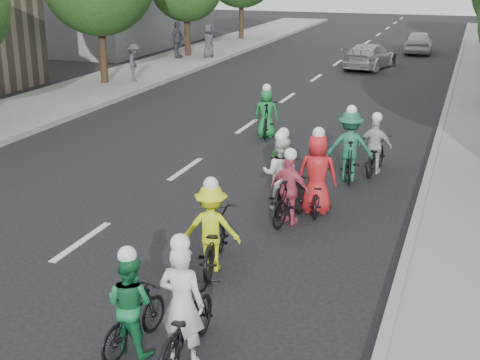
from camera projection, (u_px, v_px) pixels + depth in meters
The scene contains 19 objects.
ground at pixel (82, 242), 12.96m from camera, with size 120.00×120.00×0.00m, color black.
sidewalk_left at pixel (40, 107), 24.41m from camera, with size 4.00×80.00×0.15m, color gray.
curb_left at pixel (86, 111), 23.79m from camera, with size 0.18×80.00×0.18m, color #999993.
curb_right at pixel (438, 139), 20.00m from camera, with size 0.18×80.00×0.18m, color #999993.
cyclist_0 at pixel (185, 319), 9.00m from camera, with size 0.71×1.88×1.87m.
cyclist_1 at pixel (132, 311), 9.21m from camera, with size 0.77×1.54×1.59m.
cyclist_2 at pixel (213, 235), 11.68m from camera, with size 1.11×2.02×1.71m.
cyclist_3 at pixel (290, 195), 13.74m from camera, with size 0.91×1.67×1.62m.
cyclist_4 at pixel (317, 182), 14.32m from camera, with size 0.92×1.67×1.89m.
cyclist_5 at pixel (284, 171), 15.39m from camera, with size 0.76×1.73×1.61m.
cyclist_6 at pixel (281, 181), 14.51m from camera, with size 0.95×2.00×1.78m.
cyclist_7 at pixel (350, 151), 16.38m from camera, with size 1.23×1.83×1.90m.
cyclist_8 at pixel (375, 152), 17.02m from camera, with size 0.87×1.74×1.59m.
cyclist_9 at pixel (267, 117), 20.49m from camera, with size 0.86×1.86×1.65m.
follow_car_lead at pixel (370, 56), 33.30m from camera, with size 1.75×4.30×1.25m, color #A2A3A7.
follow_car_trail at pixel (419, 42), 38.87m from camera, with size 1.53×3.79×1.29m, color silver.
spectator_0 at pixel (134, 63), 28.94m from camera, with size 1.05×0.60×1.62m, color #484652.
spectator_1 at pixel (177, 40), 35.81m from camera, with size 1.13×0.47×1.93m, color #444450.
spectator_2 at pixel (208, 41), 35.91m from camera, with size 0.86×0.56×1.77m, color #45444F.
Camera 1 is at (6.85, -10.24, 5.21)m, focal length 50.00 mm.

